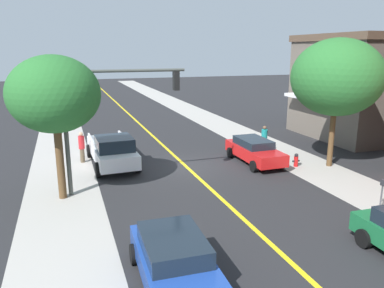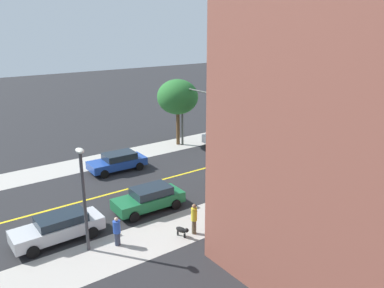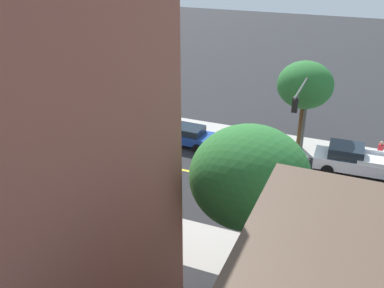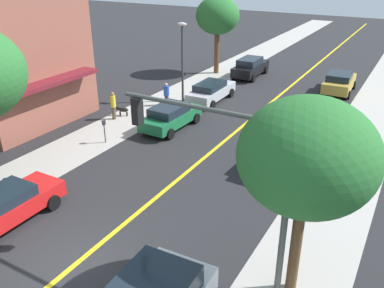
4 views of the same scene
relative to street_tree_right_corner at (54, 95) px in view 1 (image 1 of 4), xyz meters
The scene contains 15 objects.
ground_plane 8.56m from the street_tree_right_corner, 158.23° to the right, with size 140.00×140.00×0.00m, color #262628.
sidewalk_left 14.42m from the street_tree_right_corner, 168.73° to the right, with size 3.37×126.00×0.01m, color #ADA8A0.
sidewalk_right 5.34m from the street_tree_right_corner, 89.40° to the right, with size 3.37×126.00×0.01m, color #ADA8A0.
road_centerline_stripe 8.56m from the street_tree_right_corner, 158.23° to the right, with size 0.20×126.00×0.00m, color yellow.
corner_shop_building 22.83m from the street_tree_right_corner, 164.84° to the right, with size 9.31×8.35×7.58m.
street_tree_right_corner is the anchor object (origin of this frame).
street_tree_left_far 14.49m from the street_tree_right_corner, behind, with size 4.93×4.93×7.11m.
fire_hydrant 13.32m from the street_tree_right_corner, behind, with size 0.44×0.24×0.77m.
parking_meter 14.16m from the street_tree_right_corner, 155.41° to the left, with size 0.12×0.18×1.34m.
traffic_light_mast 2.20m from the street_tree_right_corner, behind, with size 5.58×0.32×6.12m.
red_sedan_left_curb 11.58m from the street_tree_right_corner, 168.94° to the right, with size 1.95×4.58×1.42m.
blue_sedan_right_curb 9.21m from the street_tree_right_corner, 110.59° to the left, with size 2.24×4.53×1.43m.
white_pickup_truck 6.28m from the street_tree_right_corner, 122.96° to the right, with size 2.55×6.02×1.85m.
pedestrian_teal_shirt 13.35m from the street_tree_right_corner, 163.03° to the right, with size 0.38×0.38×1.80m.
pedestrian_red_shirt 6.66m from the street_tree_right_corner, 101.98° to the right, with size 0.34×0.34×1.83m.
Camera 1 is at (6.34, 19.55, 6.45)m, focal length 35.29 mm.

